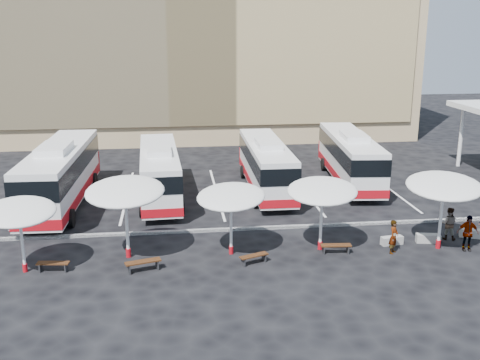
{
  "coord_description": "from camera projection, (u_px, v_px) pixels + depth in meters",
  "views": [
    {
      "loc": [
        -2.86,
        -28.56,
        10.99
      ],
      "look_at": [
        1.0,
        3.0,
        2.2
      ],
      "focal_mm": 42.0,
      "sensor_mm": 36.0,
      "label": 1
    }
  ],
  "objects": [
    {
      "name": "bus_1",
      "position": [
        159.0,
        171.0,
        36.57
      ],
      "size": [
        2.98,
        11.41,
        3.59
      ],
      "rotation": [
        0.0,
        0.0,
        0.04
      ],
      "color": "white",
      "rests_on": "ground"
    },
    {
      "name": "bus_0",
      "position": [
        61.0,
        173.0,
        35.05
      ],
      "size": [
        3.33,
        12.96,
        4.09
      ],
      "rotation": [
        0.0,
        0.0,
        -0.03
      ],
      "color": "white",
      "rests_on": "ground"
    },
    {
      "name": "sunshade_2",
      "position": [
        231.0,
        197.0,
        27.15
      ],
      "size": [
        4.43,
        4.45,
        3.49
      ],
      "rotation": [
        0.0,
        0.0,
        -0.43
      ],
      "color": "white",
      "rests_on": "ground"
    },
    {
      "name": "sunshade_4",
      "position": [
        444.0,
        186.0,
        27.77
      ],
      "size": [
        4.65,
        4.68,
        3.87
      ],
      "rotation": [
        0.0,
        0.0,
        -0.31
      ],
      "color": "white",
      "rests_on": "ground"
    },
    {
      "name": "passenger_2",
      "position": [
        468.0,
        233.0,
        28.13
      ],
      "size": [
        1.15,
        0.63,
        1.85
      ],
      "primitive_type": "imported",
      "rotation": [
        0.0,
        0.0,
        -0.17
      ],
      "color": "black",
      "rests_on": "ground"
    },
    {
      "name": "conc_bench_1",
      "position": [
        428.0,
        238.0,
        29.34
      ],
      "size": [
        1.27,
        0.62,
        0.46
      ],
      "primitive_type": "cube",
      "rotation": [
        0.0,
        0.0,
        -0.18
      ],
      "color": "gray",
      "rests_on": "ground"
    },
    {
      "name": "ground",
      "position": [
        228.0,
        234.0,
        30.59
      ],
      "size": [
        120.0,
        120.0,
        0.0
      ],
      "primitive_type": "plane",
      "color": "black",
      "rests_on": "ground"
    },
    {
      "name": "passenger_1",
      "position": [
        449.0,
        224.0,
        29.58
      ],
      "size": [
        1.07,
        0.99,
        1.76
      ],
      "primitive_type": "imported",
      "rotation": [
        0.0,
        0.0,
        2.67
      ],
      "color": "black",
      "rests_on": "ground"
    },
    {
      "name": "curb_divider",
      "position": [
        228.0,
        229.0,
        31.05
      ],
      "size": [
        34.0,
        0.25,
        0.15
      ],
      "primitive_type": "cube",
      "color": "black",
      "rests_on": "ground"
    },
    {
      "name": "wood_bench_0",
      "position": [
        53.0,
        264.0,
        25.84
      ],
      "size": [
        1.51,
        0.57,
        0.45
      ],
      "rotation": [
        0.0,
        0.0,
        -0.13
      ],
      "color": "#321A0B",
      "rests_on": "ground"
    },
    {
      "name": "bay_lines",
      "position": [
        217.0,
        192.0,
        38.24
      ],
      "size": [
        24.15,
        12.0,
        0.01
      ],
      "color": "white",
      "rests_on": "ground"
    },
    {
      "name": "bus_2",
      "position": [
        266.0,
        164.0,
        38.27
      ],
      "size": [
        2.81,
        11.53,
        3.65
      ],
      "rotation": [
        0.0,
        0.0,
        -0.01
      ],
      "color": "white",
      "rests_on": "ground"
    },
    {
      "name": "wood_bench_1",
      "position": [
        143.0,
        263.0,
        25.86
      ],
      "size": [
        1.71,
        0.88,
        0.51
      ],
      "rotation": [
        0.0,
        0.0,
        0.28
      ],
      "color": "#321A0B",
      "rests_on": "ground"
    },
    {
      "name": "wood_bench_3",
      "position": [
        336.0,
        247.0,
        27.89
      ],
      "size": [
        1.55,
        0.52,
        0.47
      ],
      "rotation": [
        0.0,
        0.0,
        -0.08
      ],
      "color": "#321A0B",
      "rests_on": "ground"
    },
    {
      "name": "bus_3",
      "position": [
        350.0,
        156.0,
        40.23
      ],
      "size": [
        3.59,
        12.05,
        3.77
      ],
      "rotation": [
        0.0,
        0.0,
        -0.09
      ],
      "color": "white",
      "rests_on": "ground"
    },
    {
      "name": "sunshade_1",
      "position": [
        125.0,
        192.0,
        26.66
      ],
      "size": [
        4.13,
        4.17,
        3.94
      ],
      "rotation": [
        0.0,
        0.0,
        -0.1
      ],
      "color": "white",
      "rests_on": "ground"
    },
    {
      "name": "wood_bench_2",
      "position": [
        254.0,
        257.0,
        26.7
      ],
      "size": [
        1.47,
        0.88,
        0.44
      ],
      "rotation": [
        0.0,
        0.0,
        0.38
      ],
      "color": "#321A0B",
      "rests_on": "ground"
    },
    {
      "name": "sunshade_0",
      "position": [
        19.0,
        212.0,
        25.13
      ],
      "size": [
        3.97,
        4.01,
        3.43
      ],
      "rotation": [
        0.0,
        0.0,
        0.25
      ],
      "color": "white",
      "rests_on": "ground"
    },
    {
      "name": "sunshade_3",
      "position": [
        322.0,
        191.0,
        27.68
      ],
      "size": [
        4.39,
        4.42,
        3.63
      ],
      "rotation": [
        0.0,
        0.0,
        -0.32
      ],
      "color": "white",
      "rests_on": "ground"
    },
    {
      "name": "conc_bench_0",
      "position": [
        392.0,
        240.0,
        29.07
      ],
      "size": [
        1.2,
        0.57,
        0.43
      ],
      "primitive_type": "cube",
      "rotation": [
        0.0,
        0.0,
        0.16
      ],
      "color": "gray",
      "rests_on": "ground"
    },
    {
      "name": "sandstone_building",
      "position": [
        196.0,
        9.0,
        57.71
      ],
      "size": [
        42.0,
        18.25,
        29.6
      ],
      "color": "tan",
      "rests_on": "ground"
    },
    {
      "name": "conc_bench_2",
      "position": [
        472.0,
        233.0,
        30.04
      ],
      "size": [
        1.3,
        0.88,
        0.46
      ],
      "primitive_type": "cube",
      "rotation": [
        0.0,
        0.0,
        -0.41
      ],
      "color": "gray",
      "rests_on": "ground"
    },
    {
      "name": "passenger_0",
      "position": [
        394.0,
        237.0,
        27.82
      ],
      "size": [
        0.72,
        0.74,
        1.72
      ],
      "primitive_type": "imported",
      "rotation": [
        0.0,
        0.0,
        0.87
      ],
      "color": "black",
      "rests_on": "ground"
    }
  ]
}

